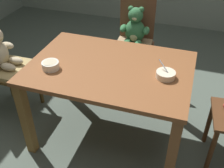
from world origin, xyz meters
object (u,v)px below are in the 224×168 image
at_px(teddy_chair_near_left, 2,59).
at_px(teddy_chair_far_center, 134,36).
at_px(porridge_bowl_cream_near_right, 166,75).
at_px(porridge_bowl_white_near_left, 51,65).
at_px(dining_table, 110,79).

bearing_deg(teddy_chair_near_left, teddy_chair_far_center, 37.64).
relative_size(teddy_chair_near_left, porridge_bowl_cream_near_right, 6.61).
xyz_separation_m(teddy_chair_far_center, porridge_bowl_cream_near_right, (0.43, -0.84, 0.16)).
bearing_deg(porridge_bowl_white_near_left, teddy_chair_near_left, 161.81).
distance_m(teddy_chair_far_center, teddy_chair_near_left, 1.26).
distance_m(teddy_chair_near_left, porridge_bowl_cream_near_right, 1.43).
relative_size(teddy_chair_far_center, porridge_bowl_white_near_left, 7.52).
height_order(teddy_chair_far_center, porridge_bowl_white_near_left, teddy_chair_far_center).
bearing_deg(porridge_bowl_cream_near_right, porridge_bowl_white_near_left, -169.90).
bearing_deg(porridge_bowl_cream_near_right, teddy_chair_far_center, 116.87).
relative_size(dining_table, porridge_bowl_white_near_left, 9.60).
xyz_separation_m(dining_table, porridge_bowl_white_near_left, (-0.40, -0.16, 0.14)).
relative_size(porridge_bowl_white_near_left, porridge_bowl_cream_near_right, 0.93).
xyz_separation_m(teddy_chair_far_center, porridge_bowl_white_near_left, (-0.38, -0.98, 0.17)).
distance_m(dining_table, teddy_chair_far_center, 0.82).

